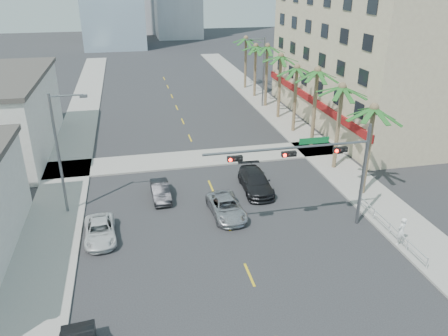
{
  "coord_description": "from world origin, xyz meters",
  "views": [
    {
      "loc": [
        -5.97,
        -16.08,
        16.2
      ],
      "look_at": [
        0.18,
        11.76,
        3.5
      ],
      "focal_mm": 35.0,
      "sensor_mm": 36.0,
      "label": 1
    }
  ],
  "objects_px": {
    "traffic_signal_mast": "(321,162)",
    "car_lane_left": "(161,191)",
    "car_lane_right": "(255,182)",
    "pedestrian": "(401,231)",
    "car_parked_far": "(100,231)",
    "car_lane_center": "(226,207)"
  },
  "relations": [
    {
      "from": "traffic_signal_mast",
      "to": "car_lane_center",
      "type": "xyz_separation_m",
      "value": [
        -5.58,
        3.13,
        -4.4
      ]
    },
    {
      "from": "traffic_signal_mast",
      "to": "pedestrian",
      "type": "distance_m",
      "value": 6.77
    },
    {
      "from": "car_parked_far",
      "to": "pedestrian",
      "type": "xyz_separation_m",
      "value": [
        18.98,
        -5.04,
        0.52
      ]
    },
    {
      "from": "car_parked_far",
      "to": "car_lane_left",
      "type": "xyz_separation_m",
      "value": [
        4.43,
        4.94,
        0.04
      ]
    },
    {
      "from": "car_lane_left",
      "to": "car_lane_center",
      "type": "xyz_separation_m",
      "value": [
        4.46,
        -3.7,
        0.03
      ]
    },
    {
      "from": "traffic_signal_mast",
      "to": "car_lane_right",
      "type": "distance_m",
      "value": 8.21
    },
    {
      "from": "car_parked_far",
      "to": "car_lane_right",
      "type": "relative_size",
      "value": 0.8
    },
    {
      "from": "traffic_signal_mast",
      "to": "car_lane_left",
      "type": "distance_m",
      "value": 12.93
    },
    {
      "from": "pedestrian",
      "to": "car_lane_right",
      "type": "bearing_deg",
      "value": -76.08
    },
    {
      "from": "traffic_signal_mast",
      "to": "car_lane_left",
      "type": "height_order",
      "value": "traffic_signal_mast"
    },
    {
      "from": "car_lane_center",
      "to": "pedestrian",
      "type": "height_order",
      "value": "pedestrian"
    },
    {
      "from": "pedestrian",
      "to": "car_lane_center",
      "type": "bearing_deg",
      "value": -53.25
    },
    {
      "from": "car_lane_center",
      "to": "pedestrian",
      "type": "bearing_deg",
      "value": -34.92
    },
    {
      "from": "traffic_signal_mast",
      "to": "car_lane_right",
      "type": "bearing_deg",
      "value": 109.83
    },
    {
      "from": "car_parked_far",
      "to": "car_lane_center",
      "type": "relative_size",
      "value": 0.9
    },
    {
      "from": "traffic_signal_mast",
      "to": "car_parked_far",
      "type": "height_order",
      "value": "traffic_signal_mast"
    },
    {
      "from": "car_parked_far",
      "to": "car_lane_right",
      "type": "distance_m",
      "value": 12.97
    },
    {
      "from": "car_lane_center",
      "to": "traffic_signal_mast",
      "type": "bearing_deg",
      "value": -32.32
    },
    {
      "from": "traffic_signal_mast",
      "to": "car_lane_center",
      "type": "distance_m",
      "value": 7.77
    },
    {
      "from": "car_lane_left",
      "to": "car_lane_center",
      "type": "distance_m",
      "value": 5.79
    },
    {
      "from": "car_parked_far",
      "to": "pedestrian",
      "type": "bearing_deg",
      "value": -18.21
    },
    {
      "from": "car_lane_right",
      "to": "pedestrian",
      "type": "bearing_deg",
      "value": -52.34
    }
  ]
}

